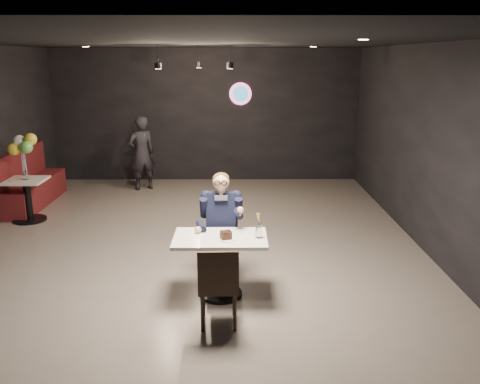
{
  "coord_description": "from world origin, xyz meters",
  "views": [
    {
      "loc": [
        0.7,
        -7.21,
        2.79
      ],
      "look_at": [
        0.75,
        -0.97,
        1.14
      ],
      "focal_mm": 38.0,
      "sensor_mm": 36.0,
      "label": 1
    }
  ],
  "objects_px": {
    "booth_bench": "(32,178)",
    "balloon_vase": "(25,175)",
    "seated_man": "(221,224)",
    "chair_near": "(218,284)",
    "side_table": "(28,199)",
    "passerby": "(142,153)",
    "sundae_glass": "(259,231)",
    "chair_far": "(222,243)",
    "main_table": "(220,266)"
  },
  "relations": [
    {
      "from": "main_table",
      "to": "seated_man",
      "type": "relative_size",
      "value": 0.76
    },
    {
      "from": "chair_far",
      "to": "chair_near",
      "type": "xyz_separation_m",
      "value": [
        0.0,
        -1.23,
        0.0
      ]
    },
    {
      "from": "main_table",
      "to": "chair_far",
      "type": "height_order",
      "value": "chair_far"
    },
    {
      "from": "booth_bench",
      "to": "balloon_vase",
      "type": "height_order",
      "value": "booth_bench"
    },
    {
      "from": "seated_man",
      "to": "passerby",
      "type": "height_order",
      "value": "passerby"
    },
    {
      "from": "main_table",
      "to": "chair_near",
      "type": "relative_size",
      "value": 1.2
    },
    {
      "from": "chair_far",
      "to": "balloon_vase",
      "type": "bearing_deg",
      "value": 145.37
    },
    {
      "from": "sundae_glass",
      "to": "side_table",
      "type": "height_order",
      "value": "sundae_glass"
    },
    {
      "from": "chair_far",
      "to": "balloon_vase",
      "type": "xyz_separation_m",
      "value": [
        -3.46,
        2.39,
        0.37
      ]
    },
    {
      "from": "balloon_vase",
      "to": "chair_near",
      "type": "bearing_deg",
      "value": -46.25
    },
    {
      "from": "main_table",
      "to": "side_table",
      "type": "bearing_deg",
      "value": 139.65
    },
    {
      "from": "sundae_glass",
      "to": "passerby",
      "type": "height_order",
      "value": "passerby"
    },
    {
      "from": "side_table",
      "to": "passerby",
      "type": "distance_m",
      "value": 2.77
    },
    {
      "from": "side_table",
      "to": "balloon_vase",
      "type": "xyz_separation_m",
      "value": [
        0.0,
        0.0,
        0.42
      ]
    },
    {
      "from": "seated_man",
      "to": "side_table",
      "type": "xyz_separation_m",
      "value": [
        -3.46,
        2.39,
        -0.32
      ]
    },
    {
      "from": "sundae_glass",
      "to": "seated_man",
      "type": "bearing_deg",
      "value": 128.04
    },
    {
      "from": "main_table",
      "to": "balloon_vase",
      "type": "relative_size",
      "value": 7.33
    },
    {
      "from": "chair_near",
      "to": "booth_bench",
      "type": "relative_size",
      "value": 0.42
    },
    {
      "from": "seated_man",
      "to": "balloon_vase",
      "type": "height_order",
      "value": "seated_man"
    },
    {
      "from": "chair_near",
      "to": "sundae_glass",
      "type": "bearing_deg",
      "value": 53.44
    },
    {
      "from": "seated_man",
      "to": "chair_near",
      "type": "bearing_deg",
      "value": -90.0
    },
    {
      "from": "passerby",
      "to": "chair_near",
      "type": "bearing_deg",
      "value": 77.37
    },
    {
      "from": "main_table",
      "to": "sundae_glass",
      "type": "relative_size",
      "value": 6.67
    },
    {
      "from": "chair_near",
      "to": "chair_far",
      "type": "bearing_deg",
      "value": 88.25
    },
    {
      "from": "seated_man",
      "to": "sundae_glass",
      "type": "distance_m",
      "value": 0.74
    },
    {
      "from": "booth_bench",
      "to": "side_table",
      "type": "xyz_separation_m",
      "value": [
        0.3,
        -1.0,
        -0.14
      ]
    },
    {
      "from": "sundae_glass",
      "to": "booth_bench",
      "type": "relative_size",
      "value": 0.08
    },
    {
      "from": "main_table",
      "to": "sundae_glass",
      "type": "xyz_separation_m",
      "value": [
        0.45,
        -0.03,
        0.46
      ]
    },
    {
      "from": "booth_bench",
      "to": "seated_man",
      "type": "bearing_deg",
      "value": -42.03
    },
    {
      "from": "chair_near",
      "to": "seated_man",
      "type": "relative_size",
      "value": 0.64
    },
    {
      "from": "booth_bench",
      "to": "passerby",
      "type": "xyz_separation_m",
      "value": [
        1.91,
        1.22,
        0.25
      ]
    },
    {
      "from": "booth_bench",
      "to": "passerby",
      "type": "distance_m",
      "value": 2.28
    },
    {
      "from": "main_table",
      "to": "side_table",
      "type": "xyz_separation_m",
      "value": [
        -3.46,
        2.94,
        0.03
      ]
    },
    {
      "from": "chair_far",
      "to": "sundae_glass",
      "type": "distance_m",
      "value": 0.82
    },
    {
      "from": "chair_near",
      "to": "passerby",
      "type": "relative_size",
      "value": 0.58
    },
    {
      "from": "chair_far",
      "to": "chair_near",
      "type": "relative_size",
      "value": 1.0
    },
    {
      "from": "chair_near",
      "to": "sundae_glass",
      "type": "xyz_separation_m",
      "value": [
        0.45,
        0.65,
        0.37
      ]
    },
    {
      "from": "passerby",
      "to": "seated_man",
      "type": "bearing_deg",
      "value": 81.64
    },
    {
      "from": "chair_far",
      "to": "side_table",
      "type": "bearing_deg",
      "value": 145.37
    },
    {
      "from": "chair_far",
      "to": "main_table",
      "type": "bearing_deg",
      "value": -90.0
    },
    {
      "from": "seated_man",
      "to": "booth_bench",
      "type": "distance_m",
      "value": 5.07
    },
    {
      "from": "passerby",
      "to": "main_table",
      "type": "bearing_deg",
      "value": 79.5
    },
    {
      "from": "main_table",
      "to": "sundae_glass",
      "type": "distance_m",
      "value": 0.64
    },
    {
      "from": "booth_bench",
      "to": "sundae_glass",
      "type": "bearing_deg",
      "value": -43.28
    },
    {
      "from": "passerby",
      "to": "balloon_vase",
      "type": "bearing_deg",
      "value": 23.84
    },
    {
      "from": "sundae_glass",
      "to": "passerby",
      "type": "relative_size",
      "value": 0.1
    },
    {
      "from": "main_table",
      "to": "balloon_vase",
      "type": "height_order",
      "value": "balloon_vase"
    },
    {
      "from": "booth_bench",
      "to": "side_table",
      "type": "height_order",
      "value": "booth_bench"
    },
    {
      "from": "main_table",
      "to": "booth_bench",
      "type": "relative_size",
      "value": 0.5
    },
    {
      "from": "chair_near",
      "to": "booth_bench",
      "type": "height_order",
      "value": "booth_bench"
    }
  ]
}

